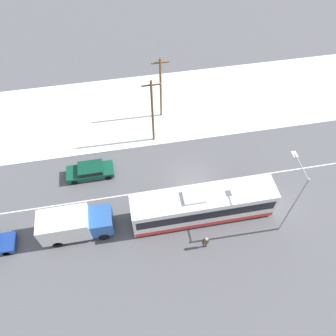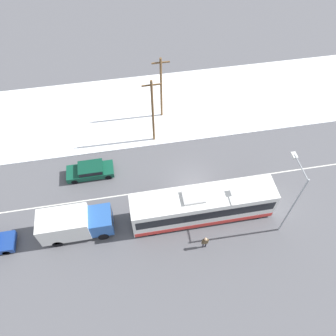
{
  "view_description": "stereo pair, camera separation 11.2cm",
  "coord_description": "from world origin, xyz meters",
  "px_view_note": "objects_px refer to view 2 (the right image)",
  "views": [
    {
      "loc": [
        -5.41,
        -16.9,
        26.35
      ],
      "look_at": [
        -2.12,
        1.4,
        1.4
      ],
      "focal_mm": 35.0,
      "sensor_mm": 36.0,
      "label": 1
    },
    {
      "loc": [
        -5.3,
        -16.92,
        26.35
      ],
      "look_at": [
        -2.12,
        1.4,
        1.4
      ],
      "focal_mm": 35.0,
      "sensor_mm": 36.0,
      "label": 2
    }
  ],
  "objects_px": {
    "city_bus": "(203,205)",
    "pedestrian_at_stop": "(205,242)",
    "box_truck": "(74,223)",
    "utility_pole_roadside": "(153,112)",
    "sedan_car": "(90,170)",
    "streetlamp": "(293,195)",
    "utility_pole_snowlot": "(161,88)"
  },
  "relations": [
    {
      "from": "city_bus",
      "to": "pedestrian_at_stop",
      "type": "xyz_separation_m",
      "value": [
        -0.45,
        -3.01,
        -0.7
      ]
    },
    {
      "from": "box_truck",
      "to": "utility_pole_roadside",
      "type": "distance_m",
      "value": 12.79
    },
    {
      "from": "utility_pole_roadside",
      "to": "city_bus",
      "type": "bearing_deg",
      "value": -73.7
    },
    {
      "from": "city_bus",
      "to": "pedestrian_at_stop",
      "type": "height_order",
      "value": "city_bus"
    },
    {
      "from": "sedan_car",
      "to": "utility_pole_roadside",
      "type": "relative_size",
      "value": 0.58
    },
    {
      "from": "sedan_car",
      "to": "streetlamp",
      "type": "xyz_separation_m",
      "value": [
        16.04,
        -8.31,
        4.13
      ]
    },
    {
      "from": "utility_pole_snowlot",
      "to": "city_bus",
      "type": "bearing_deg",
      "value": -83.69
    },
    {
      "from": "sedan_car",
      "to": "utility_pole_snowlot",
      "type": "xyz_separation_m",
      "value": [
        8.15,
        7.0,
        3.23
      ]
    },
    {
      "from": "pedestrian_at_stop",
      "to": "utility_pole_roadside",
      "type": "xyz_separation_m",
      "value": [
        -2.41,
        12.77,
        3.09
      ]
    },
    {
      "from": "utility_pole_roadside",
      "to": "utility_pole_snowlot",
      "type": "xyz_separation_m",
      "value": [
        1.39,
        3.49,
        -0.14
      ]
    },
    {
      "from": "city_bus",
      "to": "pedestrian_at_stop",
      "type": "bearing_deg",
      "value": -98.5
    },
    {
      "from": "streetlamp",
      "to": "utility_pole_roadside",
      "type": "height_order",
      "value": "utility_pole_roadside"
    },
    {
      "from": "city_bus",
      "to": "utility_pole_snowlot",
      "type": "height_order",
      "value": "utility_pole_snowlot"
    },
    {
      "from": "city_bus",
      "to": "pedestrian_at_stop",
      "type": "distance_m",
      "value": 3.12
    },
    {
      "from": "city_bus",
      "to": "box_truck",
      "type": "relative_size",
      "value": 2.05
    },
    {
      "from": "city_bus",
      "to": "utility_pole_roadside",
      "type": "distance_m",
      "value": 10.45
    },
    {
      "from": "sedan_car",
      "to": "utility_pole_roadside",
      "type": "height_order",
      "value": "utility_pole_roadside"
    },
    {
      "from": "box_truck",
      "to": "pedestrian_at_stop",
      "type": "relative_size",
      "value": 3.65
    },
    {
      "from": "city_bus",
      "to": "streetlamp",
      "type": "height_order",
      "value": "streetlamp"
    },
    {
      "from": "box_truck",
      "to": "sedan_car",
      "type": "distance_m",
      "value": 6.22
    },
    {
      "from": "box_truck",
      "to": "sedan_car",
      "type": "relative_size",
      "value": 1.34
    },
    {
      "from": "box_truck",
      "to": "utility_pole_roadside",
      "type": "xyz_separation_m",
      "value": [
        8.15,
        9.52,
        2.55
      ]
    },
    {
      "from": "sedan_car",
      "to": "utility_pole_snowlot",
      "type": "height_order",
      "value": "utility_pole_snowlot"
    },
    {
      "from": "city_bus",
      "to": "sedan_car",
      "type": "distance_m",
      "value": 11.52
    },
    {
      "from": "box_truck",
      "to": "utility_pole_roadside",
      "type": "height_order",
      "value": "utility_pole_roadside"
    },
    {
      "from": "sedan_car",
      "to": "utility_pole_roadside",
      "type": "xyz_separation_m",
      "value": [
        6.76,
        3.51,
        3.36
      ]
    },
    {
      "from": "city_bus",
      "to": "utility_pole_roadside",
      "type": "bearing_deg",
      "value": 106.3
    },
    {
      "from": "box_truck",
      "to": "pedestrian_at_stop",
      "type": "distance_m",
      "value": 11.06
    },
    {
      "from": "city_bus",
      "to": "streetlamp",
      "type": "xyz_separation_m",
      "value": [
        6.42,
        -2.05,
        3.15
      ]
    },
    {
      "from": "streetlamp",
      "to": "utility_pole_roadside",
      "type": "bearing_deg",
      "value": 128.13
    },
    {
      "from": "utility_pole_roadside",
      "to": "utility_pole_snowlot",
      "type": "distance_m",
      "value": 3.76
    },
    {
      "from": "pedestrian_at_stop",
      "to": "utility_pole_roadside",
      "type": "relative_size",
      "value": 0.21
    }
  ]
}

